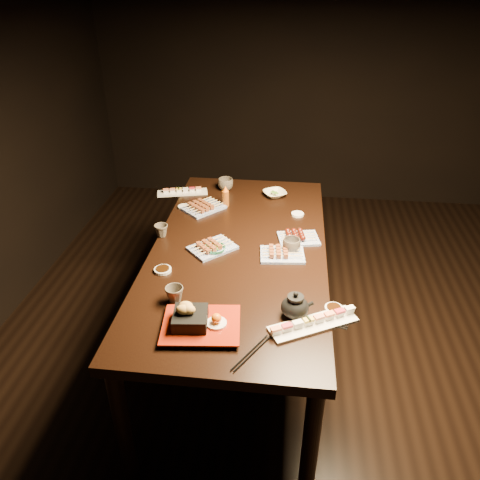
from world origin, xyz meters
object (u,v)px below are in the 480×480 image
Objects in this scene: teacup_near_left at (175,295)px; teacup_mid_right at (291,245)px; yakitori_plate_center at (212,244)px; edamame_bowl_cream at (275,194)px; teacup_far_left at (161,231)px; teapot at (295,304)px; sushi_platter_near at (313,321)px; edamame_bowl_green at (215,249)px; tempura_tray at (201,318)px; yakitori_plate_right at (282,251)px; yakitori_plate_left at (204,205)px; sushi_platter_far at (182,191)px; condiment_bottle at (226,196)px; teacup_far_right at (226,184)px; dining_table at (239,305)px.

teacup_mid_right is (0.50, 0.48, -0.00)m from teacup_near_left.
yakitori_plate_center is 0.74m from edamame_bowl_cream.
teapot is (0.73, -0.59, 0.02)m from teacup_far_left.
edamame_bowl_green is (-0.49, 0.51, -0.01)m from sushi_platter_near.
tempura_tray is at bearing -63.65° from teacup_far_left.
yakitori_plate_center is 0.04m from edamame_bowl_green.
teacup_near_left is at bearing -142.10° from yakitori_plate_right.
yakitori_plate_left is at bearing 94.15° from sushi_platter_near.
edamame_bowl_cream is at bearing 85.54° from teapot.
teacup_near_left is at bearing 142.83° from sushi_platter_near.
sushi_platter_far is at bearing 71.41° from yakitori_plate_center.
yakitori_plate_right reaches higher than sushi_platter_far.
teacup_near_left reaches higher than edamame_bowl_cream.
sushi_platter_near is at bearing -64.02° from condiment_bottle.
edamame_bowl_green is 0.34× the size of tempura_tray.
sushi_platter_far is 1.13m from teacup_near_left.
yakitori_plate_right is at bearing -55.66° from condiment_bottle.
yakitori_plate_right is 0.96× the size of yakitori_plate_left.
yakitori_plate_center is at bearing -18.98° from teacup_far_left.
teacup_mid_right reaches higher than edamame_bowl_green.
teacup_mid_right is at bearing 8.05° from edamame_bowl_green.
teapot is (0.43, -0.49, 0.03)m from yakitori_plate_center.
dining_table is at bearing -76.44° from teacup_far_right.
teacup_far_right is (-0.17, 0.72, 0.41)m from dining_table.
condiment_bottle is (-0.44, 1.00, 0.01)m from teapot.
teacup_mid_right is 1.25× the size of teacup_far_left.
yakitori_plate_right is (0.36, -0.02, -0.00)m from yakitori_plate_center.
teacup_near_left is (0.22, -1.11, 0.02)m from sushi_platter_far.
teapot reaches higher than sushi_platter_far.
edamame_bowl_cream is 1.06× the size of condiment_bottle.
yakitori_plate_left is at bearing 107.25° from edamame_bowl_green.
edamame_bowl_green is 1.45× the size of teacup_far_left.
teacup_far_left is (-0.21, 0.55, -0.00)m from teacup_near_left.
edamame_bowl_green is at bearing 75.56° from teacup_near_left.
teapot is (0.47, -1.23, 0.02)m from teacup_far_right.
sushi_platter_far is at bearing 82.56° from yakitori_plate_left.
teacup_far_right is at bearing 87.53° from teacup_near_left.
teacup_far_right is (-0.06, 0.77, 0.02)m from edamame_bowl_green.
edamame_bowl_green is 0.76m from edamame_bowl_cream.
yakitori_plate_center is 0.75m from teacup_far_right.
tempura_tray is at bearing -111.75° from dining_table.
teacup_far_right is at bearing 49.27° from yakitori_plate_center.
yakitori_plate_left is (-0.49, 0.48, 0.00)m from yakitori_plate_right.
condiment_bottle reaches higher than sushi_platter_far.
sushi_platter_near is at bearing -71.49° from dining_table.
teacup_mid_right is (0.54, -0.42, 0.01)m from yakitori_plate_left.
teacup_far_left reaches higher than sushi_platter_far.
teacup_far_left is at bearing 110.43° from tempura_tray.
sushi_platter_near is 0.54m from yakitori_plate_right.
edamame_bowl_cream is 1.20m from teacup_near_left.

